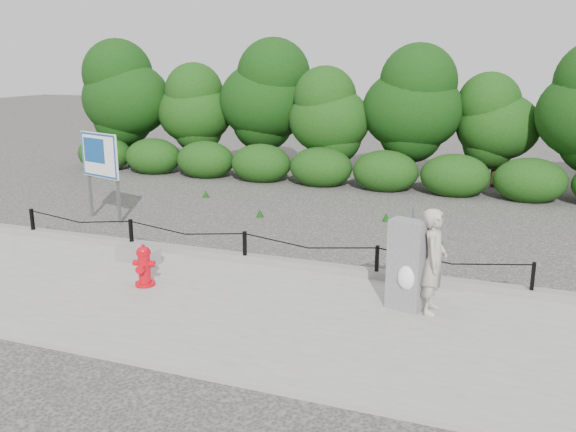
# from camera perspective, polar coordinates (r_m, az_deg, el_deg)

# --- Properties ---
(ground) EXTENTS (90.00, 90.00, 0.00)m
(ground) POSITION_cam_1_polar(r_m,az_deg,el_deg) (11.50, -4.03, -4.72)
(ground) COLOR #2D2B28
(ground) RESTS_ON ground
(sidewalk) EXTENTS (14.00, 4.00, 0.08)m
(sidewalk) POSITION_cam_1_polar(r_m,az_deg,el_deg) (9.83, -8.94, -8.04)
(sidewalk) COLOR gray
(sidewalk) RESTS_ON ground
(curb) EXTENTS (14.00, 0.22, 0.14)m
(curb) POSITION_cam_1_polar(r_m,az_deg,el_deg) (11.50, -3.94, -3.94)
(curb) COLOR slate
(curb) RESTS_ON sidewalk
(chain_barrier) EXTENTS (10.06, 0.06, 0.60)m
(chain_barrier) POSITION_cam_1_polar(r_m,az_deg,el_deg) (11.36, -4.07, -2.54)
(chain_barrier) COLOR black
(chain_barrier) RESTS_ON sidewalk
(treeline) EXTENTS (20.54, 3.59, 4.39)m
(treeline) POSITION_cam_1_polar(r_m,az_deg,el_deg) (19.31, 8.05, 10.42)
(treeline) COLOR black
(treeline) RESTS_ON ground
(fire_hydrant) EXTENTS (0.39, 0.41, 0.72)m
(fire_hydrant) POSITION_cam_1_polar(r_m,az_deg,el_deg) (10.47, -13.32, -4.59)
(fire_hydrant) COLOR red
(fire_hydrant) RESTS_ON sidewalk
(pedestrian) EXTENTS (0.68, 0.58, 1.60)m
(pedestrian) POSITION_cam_1_polar(r_m,az_deg,el_deg) (9.26, 13.31, -4.24)
(pedestrian) COLOR #AAA492
(pedestrian) RESTS_ON sidewalk
(concrete_block) EXTENTS (0.93, 0.48, 0.28)m
(concrete_block) POSITION_cam_1_polar(r_m,az_deg,el_deg) (11.77, -13.85, -3.52)
(concrete_block) COLOR gray
(concrete_block) RESTS_ON sidewalk
(utility_cabinet) EXTENTS (0.59, 0.45, 1.53)m
(utility_cabinet) POSITION_cam_1_polar(r_m,az_deg,el_deg) (9.35, 11.04, -4.50)
(utility_cabinet) COLOR gray
(utility_cabinet) RESTS_ON sidewalk
(advertising_sign) EXTENTS (1.27, 0.46, 2.11)m
(advertising_sign) POSITION_cam_1_polar(r_m,az_deg,el_deg) (15.07, -17.19, 5.10)
(advertising_sign) COLOR slate
(advertising_sign) RESTS_ON ground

